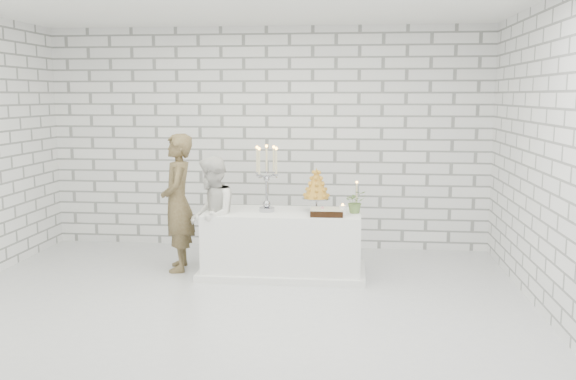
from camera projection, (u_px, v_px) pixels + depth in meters
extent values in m
cube|color=silver|center=(233.00, 305.00, 6.25)|extent=(6.00, 5.00, 0.01)
cube|color=white|center=(267.00, 139.00, 8.48)|extent=(6.00, 0.01, 3.00)
cube|color=white|center=(147.00, 198.00, 3.57)|extent=(6.00, 0.01, 3.00)
cube|color=white|center=(552.00, 160.00, 5.72)|extent=(0.01, 5.00, 3.00)
cube|color=white|center=(283.00, 243.00, 7.27)|extent=(1.80, 0.80, 0.75)
imported|color=brown|center=(178.00, 203.00, 7.40)|extent=(0.52, 0.67, 1.64)
imported|color=white|center=(212.00, 216.00, 7.19)|extent=(0.61, 0.74, 1.40)
cube|color=black|center=(327.00, 212.00, 6.96)|extent=(0.37, 0.26, 0.08)
cylinder|color=white|center=(343.00, 211.00, 6.93)|extent=(0.10, 0.10, 0.12)
cylinder|color=beige|center=(357.00, 197.00, 7.29)|extent=(0.06, 0.06, 0.32)
imported|color=#426934|center=(355.00, 202.00, 7.11)|extent=(0.28, 0.25, 0.26)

